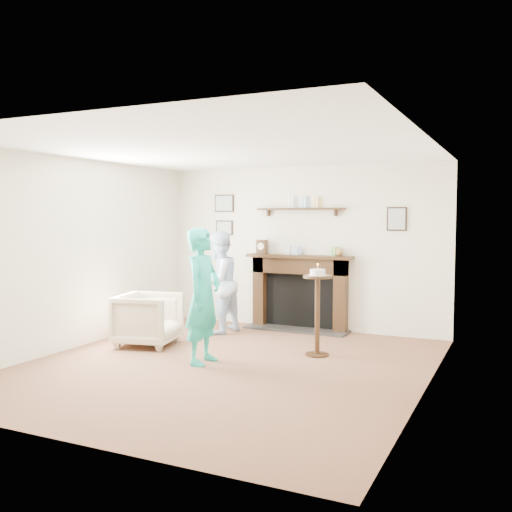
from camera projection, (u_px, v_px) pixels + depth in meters
The scene contains 6 objects.
ground at pixel (226, 366), 6.63m from camera, with size 5.00×5.00×0.00m, color brown.
room_shell at pixel (251, 225), 7.14m from camera, with size 4.54×5.02×2.52m.
armchair at pixel (148, 345), 7.68m from camera, with size 0.76×0.78×0.71m, color tan.
man at pixel (219, 333), 8.50m from camera, with size 0.74×0.57×1.51m, color silver.
woman at pixel (204, 363), 6.76m from camera, with size 0.59×0.38×1.61m, color teal.
pedestal_table at pixel (317, 299), 7.08m from camera, with size 0.36×0.36×1.15m.
Camera 1 is at (3.09, -5.76, 1.74)m, focal length 40.00 mm.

